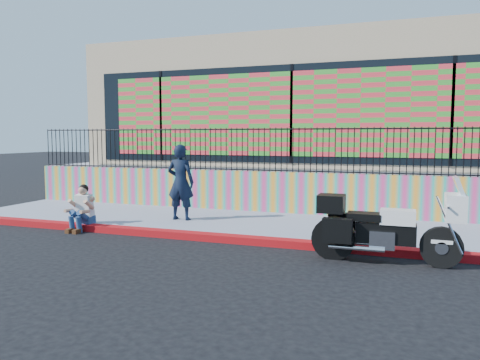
% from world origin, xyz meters
% --- Properties ---
extents(ground, '(90.00, 90.00, 0.00)m').
position_xyz_m(ground, '(0.00, 0.00, 0.00)').
color(ground, black).
rests_on(ground, ground).
extents(red_curb, '(16.00, 0.30, 0.15)m').
position_xyz_m(red_curb, '(0.00, 0.00, 0.07)').
color(red_curb, '#A50B0F').
rests_on(red_curb, ground).
extents(sidewalk, '(16.00, 3.00, 0.15)m').
position_xyz_m(sidewalk, '(0.00, 1.65, 0.07)').
color(sidewalk, '#868BA1').
rests_on(sidewalk, ground).
extents(mural_wall, '(16.00, 0.20, 1.10)m').
position_xyz_m(mural_wall, '(0.00, 3.25, 0.70)').
color(mural_wall, '#E33B81').
rests_on(mural_wall, sidewalk).
extents(metal_fence, '(15.80, 0.04, 1.20)m').
position_xyz_m(metal_fence, '(0.00, 3.25, 1.85)').
color(metal_fence, black).
rests_on(metal_fence, mural_wall).
extents(elevated_platform, '(16.00, 10.00, 1.25)m').
position_xyz_m(elevated_platform, '(0.00, 8.35, 0.62)').
color(elevated_platform, '#868BA1').
rests_on(elevated_platform, ground).
extents(storefront_building, '(14.00, 8.06, 4.00)m').
position_xyz_m(storefront_building, '(0.00, 8.13, 3.25)').
color(storefront_building, tan).
rests_on(storefront_building, elevated_platform).
extents(police_motorcycle, '(2.51, 0.83, 1.56)m').
position_xyz_m(police_motorcycle, '(2.79, -0.58, 0.65)').
color(police_motorcycle, black).
rests_on(police_motorcycle, ground).
extents(police_officer, '(0.71, 0.49, 1.87)m').
position_xyz_m(police_officer, '(-2.11, 1.30, 1.09)').
color(police_officer, black).
rests_on(police_officer, sidewalk).
extents(seated_man, '(0.54, 0.71, 1.06)m').
position_xyz_m(seated_man, '(-4.03, -0.09, 0.45)').
color(seated_man, navy).
rests_on(seated_man, ground).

